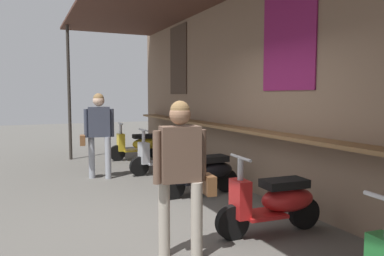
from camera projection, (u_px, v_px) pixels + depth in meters
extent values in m
plane|color=#56544F|center=(165.00, 222.00, 4.93)|extent=(36.94, 36.94, 0.00)
cube|color=#7F6651|center=(291.00, 86.00, 5.61)|extent=(13.19, 0.25, 3.60)
cube|color=brown|center=(273.00, 134.00, 5.54)|extent=(11.88, 0.36, 0.05)
cube|color=#423328|center=(178.00, 60.00, 9.19)|extent=(1.01, 0.02, 1.67)
cube|color=#841E56|center=(288.00, 32.00, 5.40)|extent=(1.16, 0.02, 1.67)
cylinder|color=#332D28|center=(69.00, 93.00, 9.57)|extent=(0.08, 0.08, 3.47)
ellipsoid|color=gold|center=(146.00, 144.00, 9.76)|extent=(0.40, 0.71, 0.30)
cube|color=black|center=(144.00, 136.00, 9.72)|extent=(0.31, 0.56, 0.10)
cube|color=gold|center=(133.00, 150.00, 9.64)|extent=(0.39, 0.51, 0.04)
cube|color=gold|center=(121.00, 142.00, 9.50)|extent=(0.28, 0.17, 0.44)
cylinder|color=#B7B7BC|center=(121.00, 137.00, 9.49)|extent=(0.07, 0.07, 0.70)
cylinder|color=#B7B7BC|center=(121.00, 124.00, 9.46)|extent=(0.46, 0.05, 0.04)
cylinder|color=black|center=(117.00, 153.00, 9.49)|extent=(0.11, 0.40, 0.40)
cylinder|color=black|center=(155.00, 151.00, 9.88)|extent=(0.11, 0.40, 0.40)
ellipsoid|color=#B2B5BA|center=(172.00, 154.00, 8.05)|extent=(0.43, 0.73, 0.30)
cube|color=black|center=(170.00, 145.00, 8.01)|extent=(0.34, 0.57, 0.10)
cube|color=#B2B5BA|center=(157.00, 162.00, 7.90)|extent=(0.42, 0.53, 0.04)
cube|color=#B2B5BA|center=(144.00, 153.00, 7.73)|extent=(0.29, 0.18, 0.44)
cylinder|color=#B7B7BC|center=(144.00, 147.00, 7.72)|extent=(0.07, 0.07, 0.70)
cylinder|color=#B7B7BC|center=(143.00, 130.00, 7.69)|extent=(0.46, 0.07, 0.04)
cylinder|color=black|center=(139.00, 166.00, 7.71)|extent=(0.13, 0.41, 0.40)
cylinder|color=black|center=(182.00, 162.00, 8.19)|extent=(0.13, 0.41, 0.40)
ellipsoid|color=black|center=(214.00, 170.00, 6.31)|extent=(0.41, 0.71, 0.30)
cube|color=black|center=(211.00, 159.00, 6.27)|extent=(0.32, 0.56, 0.10)
cube|color=black|center=(195.00, 181.00, 6.17)|extent=(0.40, 0.51, 0.04)
cube|color=black|center=(179.00, 170.00, 6.01)|extent=(0.29, 0.17, 0.44)
cylinder|color=#B7B7BC|center=(179.00, 162.00, 6.00)|extent=(0.07, 0.07, 0.70)
cylinder|color=#B7B7BC|center=(179.00, 140.00, 5.97)|extent=(0.46, 0.05, 0.04)
cylinder|color=black|center=(173.00, 187.00, 5.99)|extent=(0.11, 0.40, 0.40)
cylinder|color=black|center=(226.00, 180.00, 6.44)|extent=(0.11, 0.40, 0.40)
ellipsoid|color=red|center=(287.00, 199.00, 4.56)|extent=(0.43, 0.72, 0.30)
cube|color=black|center=(284.00, 183.00, 4.52)|extent=(0.34, 0.57, 0.10)
cube|color=red|center=(262.00, 214.00, 4.45)|extent=(0.41, 0.52, 0.04)
cube|color=red|center=(240.00, 199.00, 4.32)|extent=(0.29, 0.18, 0.44)
cylinder|color=#B7B7BC|center=(240.00, 188.00, 4.31)|extent=(0.07, 0.07, 0.70)
cylinder|color=#B7B7BC|center=(241.00, 158.00, 4.28)|extent=(0.46, 0.07, 0.04)
cylinder|color=black|center=(232.00, 222.00, 4.31)|extent=(0.13, 0.41, 0.40)
cylinder|color=black|center=(304.00, 213.00, 4.66)|extent=(0.13, 0.41, 0.40)
cylinder|color=#999EA8|center=(108.00, 158.00, 7.44)|extent=(0.12, 0.12, 0.84)
cylinder|color=#999EA8|center=(92.00, 157.00, 7.49)|extent=(0.12, 0.12, 0.84)
cube|color=#383D4C|center=(99.00, 122.00, 7.40)|extent=(0.26, 0.45, 0.59)
sphere|color=beige|center=(99.00, 101.00, 7.36)|extent=(0.23, 0.23, 0.23)
sphere|color=olive|center=(99.00, 99.00, 7.36)|extent=(0.21, 0.21, 0.21)
cylinder|color=#383D4C|center=(112.00, 123.00, 7.47)|extent=(0.08, 0.08, 0.56)
cylinder|color=#383D4C|center=(86.00, 123.00, 7.34)|extent=(0.08, 0.08, 0.56)
cube|color=brown|center=(83.00, 140.00, 7.33)|extent=(0.27, 0.14, 0.20)
cylinder|color=#ADA393|center=(164.00, 218.00, 3.85)|extent=(0.12, 0.12, 0.79)
cylinder|color=#ADA393|center=(197.00, 221.00, 3.78)|extent=(0.12, 0.12, 0.79)
cube|color=brown|center=(180.00, 154.00, 3.76)|extent=(0.25, 0.42, 0.56)
sphere|color=#A37556|center=(180.00, 114.00, 3.72)|extent=(0.22, 0.22, 0.22)
sphere|color=olive|center=(180.00, 111.00, 3.72)|extent=(0.20, 0.20, 0.20)
cylinder|color=brown|center=(157.00, 157.00, 3.69)|extent=(0.08, 0.08, 0.53)
cylinder|color=brown|center=(202.00, 155.00, 3.83)|extent=(0.08, 0.08, 0.53)
cube|color=brown|center=(208.00, 184.00, 3.90)|extent=(0.27, 0.13, 0.20)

